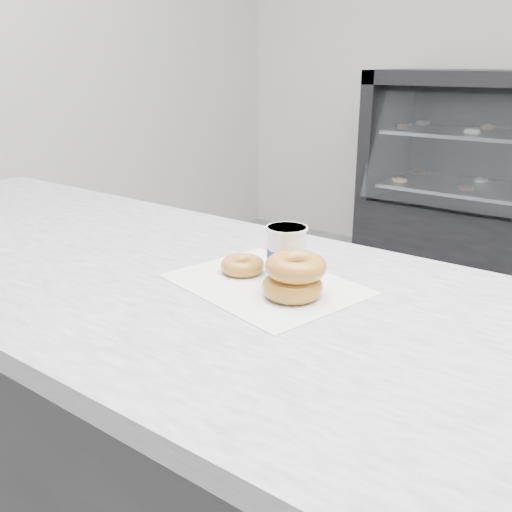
{
  "coord_description": "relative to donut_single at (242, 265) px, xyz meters",
  "views": [
    {
      "loc": [
        0.37,
        -1.34,
        1.29
      ],
      "look_at": [
        -0.23,
        -0.53,
        0.95
      ],
      "focal_mm": 40.0,
      "sensor_mm": 36.0,
      "label": 1
    }
  ],
  "objects": [
    {
      "name": "wax_paper",
      "position": [
        0.07,
        -0.02,
        -0.02
      ],
      "size": [
        0.39,
        0.33,
        0.0
      ],
      "primitive_type": "cube",
      "rotation": [
        0.0,
        0.0,
        -0.23
      ],
      "color": "silver",
      "rests_on": "counter"
    },
    {
      "name": "donut_single",
      "position": [
        0.0,
        0.0,
        0.0
      ],
      "size": [
        0.09,
        0.09,
        0.03
      ],
      "primitive_type": "torus",
      "rotation": [
        0.0,
        0.0,
        -0.03
      ],
      "color": "#BE7734",
      "rests_on": "wax_paper"
    },
    {
      "name": "donut_stack",
      "position": [
        0.15,
        -0.04,
        0.02
      ],
      "size": [
        0.12,
        0.12,
        0.07
      ],
      "color": "#BE7734",
      "rests_on": "wax_paper"
    },
    {
      "name": "coffee_cup",
      "position": [
        0.09,
        0.02,
        0.04
      ],
      "size": [
        0.09,
        0.09,
        0.1
      ],
      "rotation": [
        0.0,
        0.0,
        -0.3
      ],
      "color": "white",
      "rests_on": "counter"
    }
  ]
}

